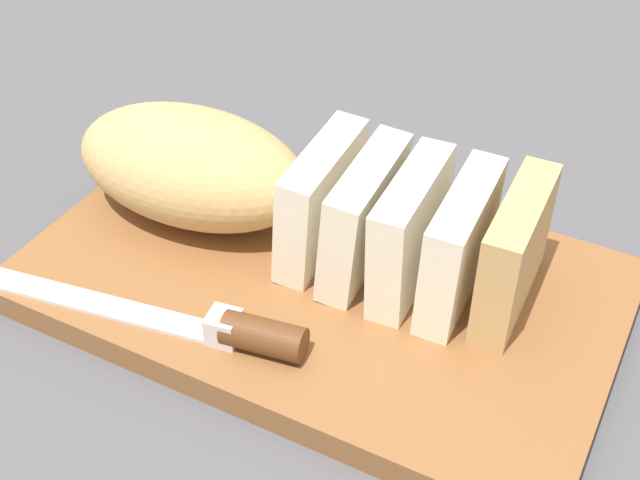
# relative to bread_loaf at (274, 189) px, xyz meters

# --- Properties ---
(ground_plane) EXTENTS (3.00, 3.00, 0.00)m
(ground_plane) POSITION_rel_bread_loaf_xyz_m (0.05, -0.02, -0.06)
(ground_plane) COLOR #4C4C51
(cutting_board) EXTENTS (0.42, 0.26, 0.02)m
(cutting_board) POSITION_rel_bread_loaf_xyz_m (0.05, -0.02, -0.05)
(cutting_board) COLOR brown
(cutting_board) RESTS_ON ground_plane
(bread_loaf) EXTENTS (0.35, 0.11, 0.09)m
(bread_loaf) POSITION_rel_bread_loaf_xyz_m (0.00, 0.00, 0.00)
(bread_loaf) COLOR tan
(bread_loaf) RESTS_ON cutting_board
(bread_knife) EXTENTS (0.24, 0.05, 0.02)m
(bread_knife) POSITION_rel_bread_loaf_xyz_m (0.02, -0.11, -0.03)
(bread_knife) COLOR silver
(bread_knife) RESTS_ON cutting_board
(crumb_near_knife) EXTENTS (0.00, 0.00, 0.00)m
(crumb_near_knife) POSITION_rel_bread_loaf_xyz_m (0.07, -0.03, -0.04)
(crumb_near_knife) COLOR tan
(crumb_near_knife) RESTS_ON cutting_board
(crumb_near_loaf) EXTENTS (0.01, 0.01, 0.01)m
(crumb_near_loaf) POSITION_rel_bread_loaf_xyz_m (0.09, -0.00, -0.04)
(crumb_near_loaf) COLOR tan
(crumb_near_loaf) RESTS_ON cutting_board
(crumb_stray_left) EXTENTS (0.01, 0.01, 0.01)m
(crumb_stray_left) POSITION_rel_bread_loaf_xyz_m (0.01, -0.09, -0.04)
(crumb_stray_left) COLOR tan
(crumb_stray_left) RESTS_ON cutting_board
(crumb_stray_right) EXTENTS (0.01, 0.01, 0.01)m
(crumb_stray_right) POSITION_rel_bread_loaf_xyz_m (0.06, -0.02, -0.04)
(crumb_stray_right) COLOR tan
(crumb_stray_right) RESTS_ON cutting_board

